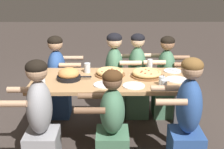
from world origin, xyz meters
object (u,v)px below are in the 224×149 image
object	(u,v)px
pizza_board_second	(110,72)
diner_far_left	(58,80)
drinking_glass_c	(87,68)
empty_plate_a	(176,79)
diner_near_center	(112,127)
diner_far_right	(166,80)
pizza_board_main	(147,74)
empty_plate_b	(104,85)
drinking_glass_b	(43,70)
drinking_glass_e	(150,65)
diner_far_center	(115,79)
drinking_glass_d	(164,85)
diner_far_midright	(137,79)
skillet_bowl	(69,75)
cocktail_glass_blue	(162,81)
diner_near_left	(40,122)
empty_plate_d	(173,71)
drinking_glass_a	(42,79)
diner_near_right	(187,121)
empty_plate_c	(134,86)

from	to	relation	value
pizza_board_second	diner_far_left	bearing A→B (deg)	144.43
pizza_board_second	drinking_glass_c	xyz separation A→B (m)	(-0.27, 0.10, 0.03)
empty_plate_a	diner_near_center	xyz separation A→B (m)	(-0.72, -0.59, -0.28)
diner_far_right	pizza_board_main	bearing A→B (deg)	-30.74
empty_plate_b	drinking_glass_b	distance (m)	0.80
drinking_glass_e	diner_far_center	bearing A→B (deg)	144.43
drinking_glass_d	diner_far_left	bearing A→B (deg)	142.43
pizza_board_main	empty_plate_b	xyz separation A→B (m)	(-0.49, -0.29, -0.03)
diner_far_center	diner_far_midright	distance (m)	0.31
diner_far_center	diner_far_right	size ratio (longest dim) A/B	1.04
skillet_bowl	cocktail_glass_blue	distance (m)	1.04
diner_near_left	empty_plate_a	bearing A→B (deg)	-67.44
empty_plate_b	empty_plate_d	bearing A→B (deg)	30.12
drinking_glass_a	diner_near_left	distance (m)	0.55
empty_plate_a	diner_near_center	world-z (taller)	diner_near_center
diner_near_right	diner_far_right	bearing A→B (deg)	-0.43
skillet_bowl	empty_plate_d	bearing A→B (deg)	13.30
drinking_glass_a	diner_far_right	size ratio (longest dim) A/B	0.12
pizza_board_second	diner_far_right	world-z (taller)	diner_far_right
drinking_glass_d	diner_far_left	size ratio (longest dim) A/B	0.09
drinking_glass_a	diner_far_midright	world-z (taller)	diner_far_midright
cocktail_glass_blue	diner_far_right	world-z (taller)	diner_far_right
skillet_bowl	cocktail_glass_blue	bearing A→B (deg)	-10.56
empty_plate_c	drinking_glass_c	distance (m)	0.71
drinking_glass_c	diner_near_right	xyz separation A→B (m)	(1.02, -0.87, -0.27)
diner_far_midright	diner_near_right	xyz separation A→B (m)	(0.38, -1.27, 0.02)
cocktail_glass_blue	drinking_glass_b	xyz separation A→B (m)	(-1.35, 0.34, 0.02)
empty_plate_c	diner_near_center	world-z (taller)	diner_near_center
skillet_bowl	diner_far_right	xyz separation A→B (m)	(1.22, 0.66, -0.31)
drinking_glass_d	drinking_glass_e	bearing A→B (deg)	95.59
drinking_glass_a	diner_far_center	bearing A→B (deg)	45.60
diner_far_midright	drinking_glass_e	bearing A→B (deg)	22.10
cocktail_glass_blue	diner_near_center	distance (m)	0.75
empty_plate_c	drinking_glass_a	distance (m)	0.99
drinking_glass_a	diner_near_center	xyz separation A→B (m)	(0.75, -0.46, -0.34)
empty_plate_a	drinking_glass_c	size ratio (longest dim) A/B	2.05
empty_plate_b	diner_far_right	size ratio (longest dim) A/B	0.21
diner_far_left	pizza_board_main	bearing A→B (deg)	63.99
drinking_glass_b	diner_far_left	xyz separation A→B (m)	(0.08, 0.51, -0.31)
drinking_glass_b	diner_near_right	bearing A→B (deg)	-26.32
diner_far_left	diner_near_left	bearing A→B (deg)	1.68
drinking_glass_a	drinking_glass_e	size ratio (longest dim) A/B	1.03
pizza_board_second	diner_far_center	bearing A→B (deg)	83.20
empty_plate_a	diner_far_midright	size ratio (longest dim) A/B	0.21
empty_plate_b	drinking_glass_e	bearing A→B (deg)	44.30
drinking_glass_c	cocktail_glass_blue	bearing A→B (deg)	-28.23
pizza_board_main	diner_near_center	world-z (taller)	diner_near_center
pizza_board_main	drinking_glass_b	bearing A→B (deg)	177.98
skillet_bowl	empty_plate_d	world-z (taller)	skillet_bowl
pizza_board_main	pizza_board_second	world-z (taller)	same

